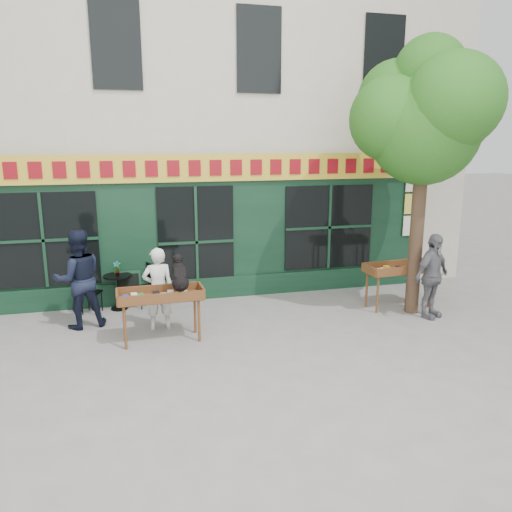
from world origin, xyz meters
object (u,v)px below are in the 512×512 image
object	(u,v)px
dog	(179,272)
woman	(158,289)
man_right	(432,276)
man_left	(79,279)
bistro_table	(118,285)
book_cart_right	(399,271)
book_cart_center	(160,298)

from	to	relation	value
dog	woman	xyz separation A→B (m)	(-0.35, 0.70, -0.48)
dog	man_right	world-z (taller)	man_right
woman	man_left	xyz separation A→B (m)	(-1.47, 0.47, 0.17)
bistro_table	man_left	world-z (taller)	man_left
book_cart_right	man_right	size ratio (longest dim) A/B	0.87
book_cart_center	bistro_table	xyz separation A→B (m)	(-0.77, 2.02, -0.28)
woman	book_cart_right	size ratio (longest dim) A/B	1.05
man_left	bistro_table	bearing A→B (deg)	-141.33
dog	book_cart_right	xyz separation A→B (m)	(4.81, 0.69, -0.47)
dog	man_right	size ratio (longest dim) A/B	0.34
man_left	dog	bearing A→B (deg)	133.83
woman	bistro_table	size ratio (longest dim) A/B	2.12
woman	man_left	size ratio (longest dim) A/B	0.83
bistro_table	man_left	xyz separation A→B (m)	(-0.70, -0.90, 0.43)
book_cart_right	man_left	distance (m)	6.66
book_cart_center	woman	xyz separation A→B (m)	(-0.00, 0.65, -0.02)
woman	bistro_table	world-z (taller)	woman
man_right	bistro_table	bearing A→B (deg)	137.51
dog	man_left	distance (m)	2.19
book_cart_center	bistro_table	bearing A→B (deg)	109.31
book_cart_right	bistro_table	bearing A→B (deg)	163.28
book_cart_center	book_cart_right	bearing A→B (deg)	5.41
man_left	man_right	bearing A→B (deg)	156.46
book_cart_center	woman	world-z (taller)	woman
book_cart_right	man_right	distance (m)	0.81
book_cart_center	man_right	distance (m)	5.46
woman	book_cart_right	xyz separation A→B (m)	(5.16, -0.01, 0.02)
book_cart_center	book_cart_right	distance (m)	5.20
dog	book_cart_center	bearing A→B (deg)	170.23
dog	woman	size ratio (longest dim) A/B	0.37
woman	man_left	distance (m)	1.56
book_cart_center	bistro_table	world-z (taller)	book_cart_center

